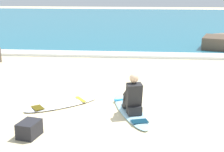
# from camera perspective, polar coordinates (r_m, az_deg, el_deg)

# --- Properties ---
(ground_plane) EXTENTS (80.00, 80.00, 0.00)m
(ground_plane) POSITION_cam_1_polar(r_m,az_deg,el_deg) (8.11, -4.69, -6.11)
(ground_plane) COLOR beige
(sea) EXTENTS (80.00, 28.00, 0.10)m
(sea) POSITION_cam_1_polar(r_m,az_deg,el_deg) (27.96, 2.41, 9.33)
(sea) COLOR teal
(sea) RESTS_ON ground
(breaking_foam) EXTENTS (80.00, 0.90, 0.11)m
(breaking_foam) POSITION_cam_1_polar(r_m,az_deg,el_deg) (14.43, -0.26, 3.72)
(breaking_foam) COLOR white
(breaking_foam) RESTS_ON ground
(surfboard_main) EXTENTS (1.24, 2.49, 0.08)m
(surfboard_main) POSITION_cam_1_polar(r_m,az_deg,el_deg) (8.09, 3.09, -5.85)
(surfboard_main) COLOR #9ED1E5
(surfboard_main) RESTS_ON ground
(surfer_seated) EXTENTS (0.52, 0.77, 0.95)m
(surfer_seated) POSITION_cam_1_polar(r_m,az_deg,el_deg) (7.75, 3.62, -3.69)
(surfer_seated) COLOR #232326
(surfer_seated) RESTS_ON surfboard_main
(surfboard_spare_near) EXTENTS (1.86, 1.59, 0.08)m
(surfboard_spare_near) POSITION_cam_1_polar(r_m,az_deg,el_deg) (8.56, -8.68, -4.81)
(surfboard_spare_near) COLOR silver
(surfboard_spare_near) RESTS_ON ground
(beach_bag) EXTENTS (0.45, 0.55, 0.32)m
(beach_bag) POSITION_cam_1_polar(r_m,az_deg,el_deg) (6.97, -13.97, -8.81)
(beach_bag) COLOR #232328
(beach_bag) RESTS_ON ground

